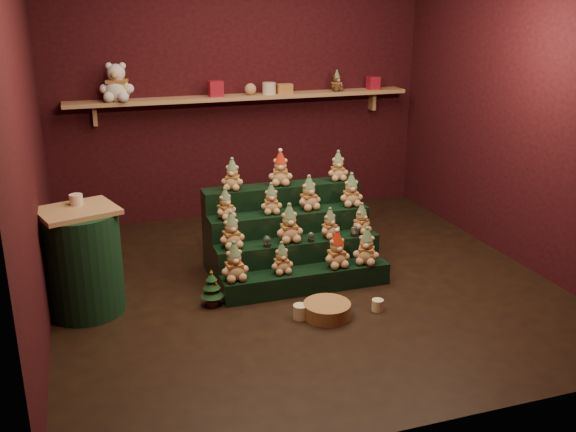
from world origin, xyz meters
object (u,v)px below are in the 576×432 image
object	(u,v)px
white_bear	(116,77)
wicker_basket	(327,310)
snow_globe_a	(267,241)
snow_globe_b	(311,237)
brown_bear	(337,81)
mini_christmas_tree	(212,288)
riser_tier_front	(306,280)
side_table	(83,261)
mug_left	(300,312)
snow_globe_c	(355,231)
mug_right	(378,305)

from	to	relation	value
white_bear	wicker_basket	bearing A→B (deg)	-47.96
snow_globe_a	snow_globe_b	size ratio (longest dim) A/B	1.12
wicker_basket	brown_bear	xyz separation A→B (m)	(1.05, 2.46, 1.37)
mini_christmas_tree	riser_tier_front	bearing A→B (deg)	2.13
side_table	mug_left	xyz separation A→B (m)	(1.50, -0.63, -0.35)
riser_tier_front	side_table	bearing A→B (deg)	173.86
snow_globe_c	mini_christmas_tree	size ratio (longest dim) A/B	0.30
snow_globe_b	mug_left	xyz separation A→B (m)	(-0.30, -0.60, -0.35)
wicker_basket	mug_left	bearing A→B (deg)	168.77
snow_globe_a	mug_right	xyz separation A→B (m)	(0.68, -0.67, -0.36)
riser_tier_front	brown_bear	bearing A→B (deg)	62.11
snow_globe_b	snow_globe_c	bearing A→B (deg)	-0.00
riser_tier_front	mug_left	distance (m)	0.49
snow_globe_b	white_bear	xyz separation A→B (m)	(-1.34, 1.82, 1.15)
riser_tier_front	white_bear	distance (m)	2.75
snow_globe_a	mug_left	bearing A→B (deg)	-83.02
snow_globe_b	mug_left	world-z (taller)	snow_globe_b
riser_tier_front	mug_right	world-z (taller)	riser_tier_front
snow_globe_a	mug_right	world-z (taller)	snow_globe_a
riser_tier_front	mini_christmas_tree	size ratio (longest dim) A/B	4.60
side_table	mug_left	distance (m)	1.67
mug_left	snow_globe_a	bearing A→B (deg)	96.98
riser_tier_front	mug_right	size ratio (longest dim) A/B	15.64
mini_christmas_tree	brown_bear	size ratio (longest dim) A/B	1.42
side_table	wicker_basket	distance (m)	1.86
white_bear	riser_tier_front	bearing A→B (deg)	-42.41
snow_globe_b	mug_right	xyz separation A→B (m)	(0.30, -0.67, -0.36)
snow_globe_b	snow_globe_c	size ratio (longest dim) A/B	0.87
mini_christmas_tree	white_bear	distance (m)	2.49
snow_globe_b	mug_left	size ratio (longest dim) A/B	0.74
mini_christmas_tree	wicker_basket	world-z (taller)	mini_christmas_tree
mug_left	riser_tier_front	bearing A→B (deg)	64.89
white_bear	brown_bear	xyz separation A→B (m)	(2.29, 0.00, -0.12)
mug_right	wicker_basket	size ratio (longest dim) A/B	0.25
white_bear	brown_bear	distance (m)	2.29
snow_globe_a	mini_christmas_tree	bearing A→B (deg)	-159.45
snow_globe_a	wicker_basket	bearing A→B (deg)	-67.05
snow_globe_a	side_table	xyz separation A→B (m)	(-1.43, 0.02, 0.00)
mug_left	mug_right	xyz separation A→B (m)	(0.60, -0.07, -0.01)
snow_globe_a	snow_globe_c	distance (m)	0.77
mug_left	brown_bear	size ratio (longest dim) A/B	0.50
white_bear	mug_right	bearing A→B (deg)	-41.22
snow_globe_b	brown_bear	xyz separation A→B (m)	(0.95, 1.82, 1.03)
snow_globe_c	brown_bear	bearing A→B (deg)	72.92
snow_globe_c	wicker_basket	xyz separation A→B (m)	(-0.50, -0.64, -0.35)
white_bear	snow_globe_a	bearing A→B (deg)	-46.69
riser_tier_front	wicker_basket	xyz separation A→B (m)	(-0.01, -0.48, -0.03)
mug_right	brown_bear	xyz separation A→B (m)	(0.65, 2.49, 1.38)
mug_left	brown_bear	bearing A→B (deg)	62.61
snow_globe_c	side_table	xyz separation A→B (m)	(-2.20, 0.02, 0.00)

